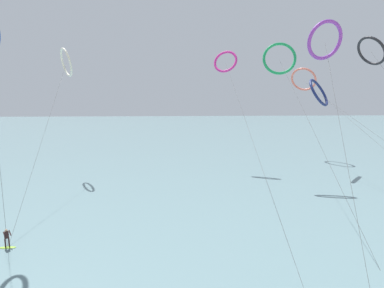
{
  "coord_description": "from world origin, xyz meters",
  "views": [
    {
      "loc": [
        -1.85,
        -7.52,
        12.82
      ],
      "look_at": [
        0.0,
        22.24,
        8.34
      ],
      "focal_mm": 29.16,
      "sensor_mm": 36.0,
      "label": 1
    }
  ],
  "objects_px": {
    "kite_magenta": "(226,62)",
    "kite_navy": "(319,93)",
    "kite_charcoal": "(371,51)",
    "kite_ivory": "(66,62)",
    "kite_violet": "(325,40)",
    "kite_coral": "(304,79)",
    "surfer_lime": "(7,240)",
    "kite_emerald": "(279,59)"
  },
  "relations": [
    {
      "from": "kite_emerald",
      "to": "kite_ivory",
      "type": "bearing_deg",
      "value": 179.8
    },
    {
      "from": "kite_magenta",
      "to": "kite_navy",
      "type": "bearing_deg",
      "value": 11.09
    },
    {
      "from": "kite_magenta",
      "to": "kite_emerald",
      "type": "bearing_deg",
      "value": -30.27
    },
    {
      "from": "surfer_lime",
      "to": "kite_charcoal",
      "type": "height_order",
      "value": "kite_charcoal"
    },
    {
      "from": "kite_charcoal",
      "to": "kite_magenta",
      "type": "bearing_deg",
      "value": 33.31
    },
    {
      "from": "kite_magenta",
      "to": "kite_charcoal",
      "type": "distance_m",
      "value": 23.1
    },
    {
      "from": "kite_violet",
      "to": "kite_coral",
      "type": "height_order",
      "value": "kite_violet"
    },
    {
      "from": "kite_violet",
      "to": "kite_emerald",
      "type": "xyz_separation_m",
      "value": [
        -1.2,
        11.49,
        -0.62
      ]
    },
    {
      "from": "surfer_lime",
      "to": "kite_coral",
      "type": "height_order",
      "value": "kite_coral"
    },
    {
      "from": "kite_coral",
      "to": "kite_charcoal",
      "type": "height_order",
      "value": "kite_charcoal"
    },
    {
      "from": "kite_coral",
      "to": "kite_ivory",
      "type": "bearing_deg",
      "value": 56.95
    },
    {
      "from": "kite_navy",
      "to": "kite_magenta",
      "type": "bearing_deg",
      "value": 116.32
    },
    {
      "from": "kite_magenta",
      "to": "kite_charcoal",
      "type": "bearing_deg",
      "value": -16.05
    },
    {
      "from": "kite_charcoal",
      "to": "kite_emerald",
      "type": "distance_m",
      "value": 11.88
    },
    {
      "from": "surfer_lime",
      "to": "kite_charcoal",
      "type": "relative_size",
      "value": 0.07
    },
    {
      "from": "kite_violet",
      "to": "kite_navy",
      "type": "bearing_deg",
      "value": -126.25
    },
    {
      "from": "kite_coral",
      "to": "kite_navy",
      "type": "height_order",
      "value": "kite_coral"
    },
    {
      "from": "kite_ivory",
      "to": "kite_coral",
      "type": "bearing_deg",
      "value": -107.24
    },
    {
      "from": "kite_charcoal",
      "to": "kite_coral",
      "type": "bearing_deg",
      "value": -16.04
    },
    {
      "from": "kite_magenta",
      "to": "kite_charcoal",
      "type": "relative_size",
      "value": 1.68
    },
    {
      "from": "kite_coral",
      "to": "kite_navy",
      "type": "bearing_deg",
      "value": 120.44
    },
    {
      "from": "surfer_lime",
      "to": "kite_emerald",
      "type": "height_order",
      "value": "kite_emerald"
    },
    {
      "from": "kite_coral",
      "to": "kite_emerald",
      "type": "height_order",
      "value": "kite_emerald"
    },
    {
      "from": "kite_emerald",
      "to": "kite_magenta",
      "type": "bearing_deg",
      "value": 133.01
    },
    {
      "from": "kite_navy",
      "to": "kite_emerald",
      "type": "relative_size",
      "value": 1.41
    },
    {
      "from": "kite_coral",
      "to": "kite_charcoal",
      "type": "xyz_separation_m",
      "value": [
        -1.25,
        -24.12,
        2.32
      ]
    },
    {
      "from": "kite_coral",
      "to": "kite_emerald",
      "type": "xyz_separation_m",
      "value": [
        -11.6,
        -18.32,
        1.98
      ]
    },
    {
      "from": "kite_violet",
      "to": "kite_charcoal",
      "type": "height_order",
      "value": "kite_violet"
    },
    {
      "from": "kite_navy",
      "to": "kite_charcoal",
      "type": "height_order",
      "value": "kite_charcoal"
    },
    {
      "from": "surfer_lime",
      "to": "kite_violet",
      "type": "distance_m",
      "value": 37.43
    },
    {
      "from": "kite_violet",
      "to": "kite_emerald",
      "type": "height_order",
      "value": "kite_violet"
    },
    {
      "from": "kite_coral",
      "to": "kite_magenta",
      "type": "bearing_deg",
      "value": 66.6
    },
    {
      "from": "surfer_lime",
      "to": "kite_coral",
      "type": "bearing_deg",
      "value": -179.03
    },
    {
      "from": "kite_violet",
      "to": "kite_coral",
      "type": "bearing_deg",
      "value": -120.99
    },
    {
      "from": "surfer_lime",
      "to": "kite_emerald",
      "type": "relative_size",
      "value": 0.06
    },
    {
      "from": "kite_coral",
      "to": "kite_emerald",
      "type": "distance_m",
      "value": 21.77
    },
    {
      "from": "kite_magenta",
      "to": "kite_ivory",
      "type": "relative_size",
      "value": 1.39
    },
    {
      "from": "surfer_lime",
      "to": "kite_violet",
      "type": "bearing_deg",
      "value": 154.29
    },
    {
      "from": "kite_coral",
      "to": "kite_navy",
      "type": "relative_size",
      "value": 1.32
    },
    {
      "from": "kite_magenta",
      "to": "kite_violet",
      "type": "xyz_separation_m",
      "value": [
        7.56,
        -21.61,
        -0.0
      ]
    },
    {
      "from": "kite_violet",
      "to": "kite_emerald",
      "type": "relative_size",
      "value": 0.78
    },
    {
      "from": "surfer_lime",
      "to": "kite_charcoal",
      "type": "bearing_deg",
      "value": 158.1
    }
  ]
}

